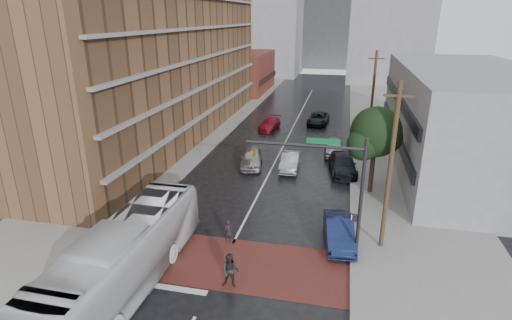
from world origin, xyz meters
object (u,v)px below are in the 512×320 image
at_px(pedestrian_b, 230,271).
at_px(car_travel_b, 290,161).
at_px(car_parked_near, 339,232).
at_px(car_travel_c, 270,124).
at_px(car_travel_a, 252,158).
at_px(suv_travel, 318,118).
at_px(car_parked_far, 334,147).
at_px(pedestrian_a, 228,231).
at_px(car_parked_mid, 343,164).
at_px(transit_bus, 125,256).

distance_m(pedestrian_b, car_travel_b, 17.36).
bearing_deg(car_parked_near, car_travel_c, 102.96).
distance_m(car_travel_a, suv_travel, 17.56).
distance_m(car_travel_b, car_parked_far, 6.30).
height_order(pedestrian_b, car_travel_c, pedestrian_b).
distance_m(pedestrian_a, pedestrian_b, 4.33).
bearing_deg(car_travel_c, car_travel_a, -80.30).
height_order(car_parked_near, car_parked_mid, car_parked_mid).
height_order(pedestrian_a, car_travel_b, car_travel_b).
bearing_deg(pedestrian_b, car_parked_far, 78.05).
distance_m(car_travel_a, car_travel_b, 3.60).
bearing_deg(car_travel_a, car_parked_near, -64.60).
distance_m(car_travel_b, car_travel_c, 13.60).
relative_size(transit_bus, car_parked_near, 2.69).
bearing_deg(car_parked_near, car_parked_mid, 82.96).
xyz_separation_m(pedestrian_b, car_parked_near, (5.30, 5.50, -0.17)).
bearing_deg(pedestrian_b, car_parked_mid, 72.20).
bearing_deg(suv_travel, car_travel_a, -102.64).
bearing_deg(suv_travel, car_parked_mid, -75.10).
bearing_deg(car_travel_a, pedestrian_b, -89.76).
height_order(pedestrian_b, car_travel_a, pedestrian_b).
distance_m(car_travel_b, car_parked_near, 12.73).
bearing_deg(pedestrian_b, suv_travel, 85.80).
xyz_separation_m(transit_bus, car_parked_mid, (10.47, 18.55, -0.98)).
relative_size(suv_travel, car_parked_mid, 0.97).
height_order(car_travel_b, car_parked_near, car_parked_near).
bearing_deg(car_parked_mid, transit_bus, -126.53).
bearing_deg(transit_bus, car_parked_near, 32.66).
distance_m(pedestrian_a, car_travel_a, 13.34).
distance_m(transit_bus, car_travel_a, 18.58).
distance_m(car_travel_c, suv_travel, 6.91).
distance_m(suv_travel, car_parked_mid, 17.07).
distance_m(pedestrian_b, car_parked_mid, 18.28).
bearing_deg(suv_travel, pedestrian_b, -89.70).
xyz_separation_m(car_travel_a, car_travel_c, (-0.74, 12.87, -0.14)).
bearing_deg(car_parked_near, pedestrian_a, -175.28).
bearing_deg(car_travel_b, car_parked_near, -70.23).
relative_size(transit_bus, pedestrian_b, 6.71).
xyz_separation_m(pedestrian_b, car_travel_c, (-3.70, 30.23, -0.27)).
relative_size(car_travel_c, car_parked_mid, 0.86).
bearing_deg(pedestrian_b, car_travel_a, 98.71).
bearing_deg(pedestrian_b, transit_bus, -169.45).
xyz_separation_m(suv_travel, car_parked_near, (3.36, -28.73, 0.05)).
relative_size(car_travel_b, car_travel_c, 0.97).
distance_m(car_travel_a, car_travel_c, 12.89).
bearing_deg(suv_travel, transit_bus, -97.85).
relative_size(car_travel_a, suv_travel, 0.91).
distance_m(car_travel_a, car_parked_near, 14.45).
relative_size(car_travel_c, suv_travel, 0.88).
bearing_deg(car_travel_c, pedestrian_a, -78.37).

